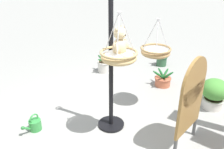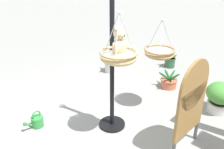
# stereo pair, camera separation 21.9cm
# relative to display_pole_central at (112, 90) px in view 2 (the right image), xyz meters

# --- Properties ---
(ground_plane) EXTENTS (40.00, 40.00, 0.00)m
(ground_plane) POSITION_rel_display_pole_central_xyz_m (0.18, 0.08, -0.69)
(ground_plane) COLOR gray
(display_pole_central) EXTENTS (0.44, 0.44, 2.27)m
(display_pole_central) POSITION_rel_display_pole_central_xyz_m (0.00, 0.00, 0.00)
(display_pole_central) COLOR black
(display_pole_central) RESTS_ON ground
(hanging_basket_with_teddy) EXTENTS (0.52, 0.52, 0.70)m
(hanging_basket_with_teddy) POSITION_rel_display_pole_central_xyz_m (0.15, 0.25, 0.67)
(hanging_basket_with_teddy) COLOR tan
(teddy_bear) EXTENTS (0.29, 0.25, 0.42)m
(teddy_bear) POSITION_rel_display_pole_central_xyz_m (0.15, 0.27, 0.84)
(teddy_bear) COLOR #D1B789
(hanging_basket_left_high) EXTENTS (0.54, 0.54, 0.67)m
(hanging_basket_left_high) POSITION_rel_display_pole_central_xyz_m (-0.95, 0.25, 0.42)
(hanging_basket_left_high) COLOR tan
(potted_plant_bushy_green) EXTENTS (0.45, 0.45, 0.42)m
(potted_plant_bushy_green) POSITION_rel_display_pole_central_xyz_m (-1.65, -1.49, -0.52)
(potted_plant_bushy_green) COLOR beige
(potted_plant_bushy_green) RESTS_ON ground
(potted_plant_small_succulent) EXTENTS (0.51, 0.51, 0.59)m
(potted_plant_small_succulent) POSITION_rel_display_pole_central_xyz_m (-1.61, 1.19, -0.37)
(potted_plant_small_succulent) COLOR beige
(potted_plant_small_succulent) RESTS_ON ground
(potted_plant_trailing_ivy) EXTENTS (0.41, 0.38, 0.40)m
(potted_plant_trailing_ivy) POSITION_rel_display_pole_central_xyz_m (-2.91, -0.53, -0.53)
(potted_plant_trailing_ivy) COLOR #2D5638
(potted_plant_trailing_ivy) RESTS_ON ground
(potted_plant_broad_leaf) EXTENTS (0.49, 0.44, 0.37)m
(potted_plant_broad_leaf) POSITION_rel_display_pole_central_xyz_m (-1.86, 0.03, -0.55)
(potted_plant_broad_leaf) COLOR #BC6042
(potted_plant_broad_leaf) RESTS_ON ground
(display_sign_board) EXTENTS (0.72, 0.09, 1.42)m
(display_sign_board) POSITION_rel_display_pole_central_xyz_m (-0.30, 1.18, 0.15)
(display_sign_board) COLOR olive
(display_sign_board) RESTS_ON ground
(watering_can) EXTENTS (0.35, 0.20, 0.30)m
(watering_can) POSITION_rel_display_pole_central_xyz_m (0.86, -0.92, -0.58)
(watering_can) COLOR #338C3F
(watering_can) RESTS_ON ground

